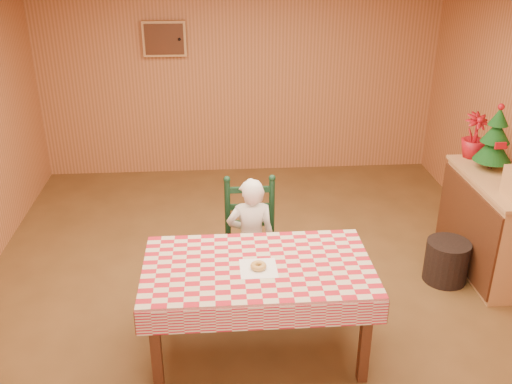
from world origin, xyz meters
TOP-DOWN VIEW (x-y plane):
  - ground at (0.00, 0.00)m, footprint 6.00×6.00m
  - cabin_walls at (-0.00, 0.53)m, footprint 5.10×6.05m
  - dining_table at (-0.05, -0.65)m, footprint 1.66×0.96m
  - ladder_chair at (-0.05, 0.14)m, footprint 0.44×0.40m
  - seated_child at (-0.05, 0.08)m, footprint 0.41×0.27m
  - napkin at (-0.05, -0.70)m, footprint 0.26×0.26m
  - donut at (-0.05, -0.70)m, footprint 0.15×0.15m
  - shelf_unit at (2.20, 0.35)m, footprint 0.54×1.24m
  - christmas_tree at (2.21, 0.60)m, footprint 0.34×0.34m
  - flower_arrangement at (2.16, 0.90)m, footprint 0.29×0.29m
  - storage_bin at (1.74, 0.19)m, footprint 0.47×0.47m

SIDE VIEW (x-z plane):
  - ground at x=0.00m, z-range 0.00..0.00m
  - storage_bin at x=1.74m, z-range 0.00..0.39m
  - shelf_unit at x=2.20m, z-range 0.00..0.93m
  - ladder_chair at x=-0.05m, z-range -0.04..1.04m
  - seated_child at x=-0.05m, z-range 0.00..1.12m
  - dining_table at x=-0.05m, z-range 0.30..1.07m
  - napkin at x=-0.05m, z-range 0.77..0.77m
  - donut at x=-0.05m, z-range 0.77..0.81m
  - flower_arrangement at x=2.16m, z-range 0.93..1.37m
  - christmas_tree at x=2.21m, z-range 0.90..1.52m
  - cabin_walls at x=0.00m, z-range 0.50..3.15m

